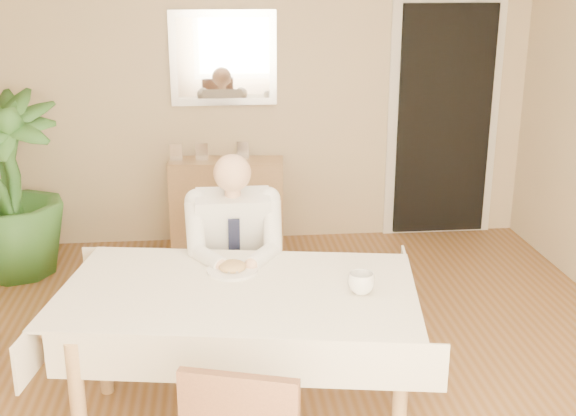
{
  "coord_description": "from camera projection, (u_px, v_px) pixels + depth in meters",
  "views": [
    {
      "loc": [
        -0.39,
        -3.45,
        2.18
      ],
      "look_at": [
        0.0,
        0.35,
        0.95
      ],
      "focal_mm": 45.0,
      "sensor_mm": 36.0,
      "label": 1
    }
  ],
  "objects": [
    {
      "name": "fork",
      "position": [
        225.0,
        272.0,
        3.58
      ],
      "size": [
        0.01,
        0.13,
        0.01
      ],
      "primitive_type": "cylinder",
      "rotation": [
        1.57,
        0.0,
        0.0
      ],
      "color": "silver",
      "rests_on": "dining_table"
    },
    {
      "name": "doorway",
      "position": [
        443.0,
        121.0,
        6.15
      ],
      "size": [
        0.96,
        0.07,
        2.1
      ],
      "color": "silver",
      "rests_on": "ground"
    },
    {
      "name": "photo_frame_center",
      "position": [
        202.0,
        152.0,
        5.89
      ],
      "size": [
        0.1,
        0.02,
        0.14
      ],
      "primitive_type": "cube",
      "color": "silver",
      "rests_on": "sideboard"
    },
    {
      "name": "plate",
      "position": [
        233.0,
        270.0,
        3.64
      ],
      "size": [
        0.26,
        0.26,
        0.02
      ],
      "primitive_type": "cylinder",
      "color": "white",
      "rests_on": "dining_table"
    },
    {
      "name": "photo_frame_left",
      "position": [
        176.0,
        152.0,
        5.88
      ],
      "size": [
        0.1,
        0.02,
        0.14
      ],
      "primitive_type": "cube",
      "color": "silver",
      "rests_on": "sideboard"
    },
    {
      "name": "sideboard",
      "position": [
        227.0,
        203.0,
        6.02
      ],
      "size": [
        0.96,
        0.4,
        0.74
      ],
      "primitive_type": "cube",
      "rotation": [
        0.0,
        0.0,
        -0.1
      ],
      "color": "tan",
      "rests_on": "ground"
    },
    {
      "name": "potted_palm",
      "position": [
        9.0,
        186.0,
        5.35
      ],
      "size": [
        0.8,
        0.8,
        1.38
      ],
      "primitive_type": "imported",
      "rotation": [
        0.0,
        0.0,
        0.03
      ],
      "color": "#2E5E25",
      "rests_on": "ground"
    },
    {
      "name": "coffee_mug",
      "position": [
        361.0,
        283.0,
        3.39
      ],
      "size": [
        0.16,
        0.16,
        0.1
      ],
      "primitive_type": "imported",
      "rotation": [
        0.0,
        0.0,
        0.3
      ],
      "color": "white",
      "rests_on": "dining_table"
    },
    {
      "name": "dining_table",
      "position": [
        239.0,
        304.0,
        3.48
      ],
      "size": [
        1.88,
        1.3,
        0.75
      ],
      "rotation": [
        0.0,
        0.0,
        -0.17
      ],
      "color": "tan",
      "rests_on": "ground"
    },
    {
      "name": "food",
      "position": [
        232.0,
        266.0,
        3.64
      ],
      "size": [
        0.14,
        0.14,
        0.06
      ],
      "primitive_type": "ellipsoid",
      "color": "olive",
      "rests_on": "dining_table"
    },
    {
      "name": "mirror",
      "position": [
        223.0,
        58.0,
        5.8
      ],
      "size": [
        0.86,
        0.04,
        0.76
      ],
      "color": "silver",
      "rests_on": "room"
    },
    {
      "name": "room",
      "position": [
        295.0,
        162.0,
        3.57
      ],
      "size": [
        5.0,
        5.02,
        2.6
      ],
      "color": "brown",
      "rests_on": "ground"
    },
    {
      "name": "chair_far",
      "position": [
        234.0,
        268.0,
        4.37
      ],
      "size": [
        0.42,
        0.42,
        0.88
      ],
      "rotation": [
        0.0,
        0.0,
        -0.02
      ],
      "color": "#402616",
      "rests_on": "ground"
    },
    {
      "name": "knife",
      "position": [
        241.0,
        271.0,
        3.59
      ],
      "size": [
        0.01,
        0.13,
        0.01
      ],
      "primitive_type": "cylinder",
      "rotation": [
        1.57,
        0.0,
        0.0
      ],
      "color": "silver",
      "rests_on": "dining_table"
    },
    {
      "name": "photo_frame_right",
      "position": [
        243.0,
        150.0,
        5.95
      ],
      "size": [
        0.1,
        0.02,
        0.14
      ],
      "primitive_type": "cube",
      "color": "silver",
      "rests_on": "sideboard"
    },
    {
      "name": "seated_man",
      "position": [
        235.0,
        255.0,
        4.04
      ],
      "size": [
        0.48,
        0.72,
        1.24
      ],
      "color": "white",
      "rests_on": "ground"
    }
  ]
}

